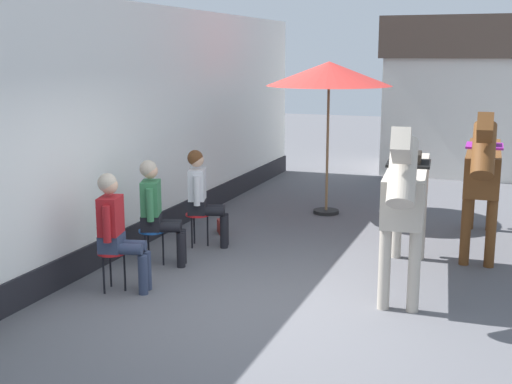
{
  "coord_description": "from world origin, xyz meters",
  "views": [
    {
      "loc": [
        2.41,
        -6.38,
        2.72
      ],
      "look_at": [
        -0.4,
        1.2,
        1.05
      ],
      "focal_mm": 47.36,
      "sensor_mm": 36.0,
      "label": 1
    }
  ],
  "objects_px": {
    "seated_visitor_far": "(202,193)",
    "satchel_bag": "(222,227)",
    "saddled_horse_far": "(483,168)",
    "cafe_parasol": "(329,75)",
    "saddled_horse_near": "(407,190)",
    "seated_visitor_near": "(116,226)",
    "seated_visitor_middle": "(156,207)"
  },
  "relations": [
    {
      "from": "seated_visitor_far",
      "to": "satchel_bag",
      "type": "height_order",
      "value": "seated_visitor_far"
    },
    {
      "from": "seated_visitor_middle",
      "to": "saddled_horse_near",
      "type": "bearing_deg",
      "value": 6.47
    },
    {
      "from": "saddled_horse_far",
      "to": "cafe_parasol",
      "type": "relative_size",
      "value": 1.16
    },
    {
      "from": "seated_visitor_near",
      "to": "cafe_parasol",
      "type": "distance_m",
      "value": 5.03
    },
    {
      "from": "seated_visitor_near",
      "to": "seated_visitor_middle",
      "type": "relative_size",
      "value": 1.0
    },
    {
      "from": "seated_visitor_far",
      "to": "saddled_horse_near",
      "type": "height_order",
      "value": "saddled_horse_near"
    },
    {
      "from": "satchel_bag",
      "to": "seated_visitor_middle",
      "type": "bearing_deg",
      "value": -37.13
    },
    {
      "from": "seated_visitor_near",
      "to": "seated_visitor_middle",
      "type": "bearing_deg",
      "value": 92.22
    },
    {
      "from": "satchel_bag",
      "to": "seated_visitor_near",
      "type": "bearing_deg",
      "value": -34.51
    },
    {
      "from": "seated_visitor_near",
      "to": "saddled_horse_far",
      "type": "bearing_deg",
      "value": 40.52
    },
    {
      "from": "cafe_parasol",
      "to": "satchel_bag",
      "type": "distance_m",
      "value": 3.13
    },
    {
      "from": "seated_visitor_far",
      "to": "satchel_bag",
      "type": "bearing_deg",
      "value": 91.4
    },
    {
      "from": "saddled_horse_far",
      "to": "satchel_bag",
      "type": "height_order",
      "value": "saddled_horse_far"
    },
    {
      "from": "seated_visitor_middle",
      "to": "satchel_bag",
      "type": "xyz_separation_m",
      "value": [
        0.15,
        1.77,
        -0.68
      ]
    },
    {
      "from": "satchel_bag",
      "to": "cafe_parasol",
      "type": "bearing_deg",
      "value": 114.98
    },
    {
      "from": "saddled_horse_far",
      "to": "cafe_parasol",
      "type": "distance_m",
      "value": 3.11
    },
    {
      "from": "cafe_parasol",
      "to": "satchel_bag",
      "type": "height_order",
      "value": "cafe_parasol"
    },
    {
      "from": "seated_visitor_far",
      "to": "saddled_horse_near",
      "type": "relative_size",
      "value": 0.46
    },
    {
      "from": "seated_visitor_near",
      "to": "saddled_horse_near",
      "type": "bearing_deg",
      "value": 23.95
    },
    {
      "from": "seated_visitor_near",
      "to": "seated_visitor_far",
      "type": "height_order",
      "value": "same"
    },
    {
      "from": "seated_visitor_near",
      "to": "cafe_parasol",
      "type": "bearing_deg",
      "value": 74.32
    },
    {
      "from": "saddled_horse_far",
      "to": "seated_visitor_far",
      "type": "bearing_deg",
      "value": -161.28
    },
    {
      "from": "seated_visitor_far",
      "to": "cafe_parasol",
      "type": "relative_size",
      "value": 0.54
    },
    {
      "from": "seated_visitor_middle",
      "to": "cafe_parasol",
      "type": "distance_m",
      "value": 4.14
    },
    {
      "from": "seated_visitor_far",
      "to": "saddled_horse_near",
      "type": "xyz_separation_m",
      "value": [
        2.94,
        -0.66,
        0.38
      ]
    },
    {
      "from": "seated_visitor_near",
      "to": "satchel_bag",
      "type": "height_order",
      "value": "seated_visitor_near"
    },
    {
      "from": "saddled_horse_near",
      "to": "cafe_parasol",
      "type": "height_order",
      "value": "cafe_parasol"
    },
    {
      "from": "saddled_horse_near",
      "to": "seated_visitor_middle",
      "type": "bearing_deg",
      "value": -173.53
    },
    {
      "from": "saddled_horse_near",
      "to": "saddled_horse_far",
      "type": "distance_m",
      "value": 2.07
    },
    {
      "from": "seated_visitor_far",
      "to": "cafe_parasol",
      "type": "distance_m",
      "value": 3.23
    },
    {
      "from": "seated_visitor_far",
      "to": "cafe_parasol",
      "type": "height_order",
      "value": "cafe_parasol"
    },
    {
      "from": "seated_visitor_middle",
      "to": "saddled_horse_near",
      "type": "distance_m",
      "value": 3.15
    }
  ]
}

